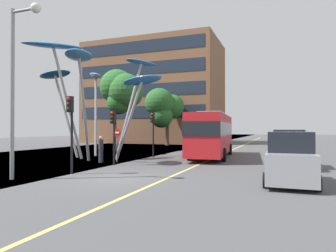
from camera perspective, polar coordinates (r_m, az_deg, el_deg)
ground at (r=14.56m, az=-12.36°, el=-9.73°), size 120.00×240.00×0.10m
red_bus at (r=24.31m, az=8.30°, el=-1.27°), size 3.31×10.63×3.62m
leaf_sculpture at (r=24.43m, az=-14.36°, el=9.62°), size 11.24×11.29×8.69m
traffic_light_kerb_near at (r=15.89m, az=-17.99°, el=1.46°), size 0.28×0.42×3.92m
traffic_light_kerb_far at (r=19.09m, az=-10.35°, el=0.06°), size 0.28×0.42×3.42m
traffic_light_island_mid at (r=24.05m, az=-2.90°, el=0.21°), size 0.28×0.42×3.59m
car_parked_near at (r=13.51m, az=22.15°, el=-5.92°), size 2.03×4.12×2.16m
car_parked_mid at (r=19.25m, az=21.91°, el=-4.17°), size 2.02×4.19×2.23m
street_lamp at (r=15.20m, az=-26.50°, el=9.61°), size 1.64×0.44×7.78m
tree_pavement_near at (r=33.04m, az=-8.90°, el=6.60°), size 5.00×4.09×8.79m
tree_pavement_far at (r=41.26m, az=-0.83°, el=3.62°), size 4.82×5.67×7.85m
pedestrian at (r=20.80m, az=-12.62°, el=-4.33°), size 0.34×0.34×1.80m
no_entry_sign at (r=21.05m, az=-9.68°, el=-2.53°), size 0.60×0.12×2.32m
backdrop_building at (r=52.38m, az=-2.50°, el=6.13°), size 22.11×12.62×16.79m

